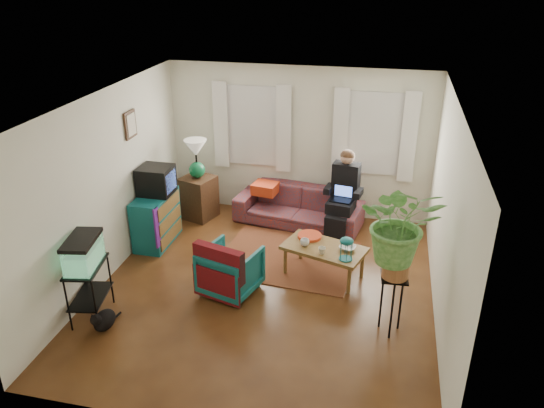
% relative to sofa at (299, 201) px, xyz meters
% --- Properties ---
extents(floor, '(4.50, 5.00, 0.01)m').
position_rel_sofa_xyz_m(floor, '(-0.09, -2.05, -0.42)').
color(floor, '#4F2B14').
rests_on(floor, ground).
extents(ceiling, '(4.50, 5.00, 0.01)m').
position_rel_sofa_xyz_m(ceiling, '(-0.09, -2.05, 2.18)').
color(ceiling, white).
rests_on(ceiling, wall_back).
extents(wall_back, '(4.50, 0.01, 2.60)m').
position_rel_sofa_xyz_m(wall_back, '(-0.09, 0.45, 0.88)').
color(wall_back, silver).
rests_on(wall_back, floor).
extents(wall_front, '(4.50, 0.01, 2.60)m').
position_rel_sofa_xyz_m(wall_front, '(-0.09, -4.55, 0.88)').
color(wall_front, silver).
rests_on(wall_front, floor).
extents(wall_left, '(0.01, 5.00, 2.60)m').
position_rel_sofa_xyz_m(wall_left, '(-2.34, -2.05, 0.88)').
color(wall_left, silver).
rests_on(wall_left, floor).
extents(wall_right, '(0.01, 5.00, 2.60)m').
position_rel_sofa_xyz_m(wall_right, '(2.16, -2.05, 0.88)').
color(wall_right, silver).
rests_on(wall_right, floor).
extents(window_left, '(1.08, 0.04, 1.38)m').
position_rel_sofa_xyz_m(window_left, '(-0.89, 0.43, 1.13)').
color(window_left, white).
rests_on(window_left, wall_back).
extents(window_right, '(1.08, 0.04, 1.38)m').
position_rel_sofa_xyz_m(window_right, '(1.16, 0.43, 1.13)').
color(window_right, white).
rests_on(window_right, wall_back).
extents(curtains_left, '(1.36, 0.06, 1.50)m').
position_rel_sofa_xyz_m(curtains_left, '(-0.89, 0.35, 1.13)').
color(curtains_left, white).
rests_on(curtains_left, wall_back).
extents(curtains_right, '(1.36, 0.06, 1.50)m').
position_rel_sofa_xyz_m(curtains_right, '(1.16, 0.35, 1.13)').
color(curtains_right, white).
rests_on(curtains_right, wall_back).
extents(picture_frame, '(0.04, 0.32, 0.40)m').
position_rel_sofa_xyz_m(picture_frame, '(-2.31, -1.20, 1.53)').
color(picture_frame, '#3D2616').
rests_on(picture_frame, wall_left).
extents(area_rug, '(2.13, 1.76, 0.01)m').
position_rel_sofa_xyz_m(area_rug, '(0.05, -1.20, -0.41)').
color(area_rug, brown).
rests_on(area_rug, floor).
extents(sofa, '(2.24, 1.18, 0.83)m').
position_rel_sofa_xyz_m(sofa, '(0.00, 0.00, 0.00)').
color(sofa, brown).
rests_on(sofa, floor).
extents(seated_person, '(0.63, 0.73, 1.27)m').
position_rel_sofa_xyz_m(seated_person, '(0.76, -0.13, 0.22)').
color(seated_person, black).
rests_on(seated_person, sofa).
extents(side_table, '(0.64, 0.64, 0.75)m').
position_rel_sofa_xyz_m(side_table, '(-1.74, -0.13, -0.04)').
color(side_table, '#412118').
rests_on(side_table, floor).
extents(table_lamp, '(0.48, 0.48, 0.68)m').
position_rel_sofa_xyz_m(table_lamp, '(-1.74, -0.13, 0.65)').
color(table_lamp, white).
rests_on(table_lamp, side_table).
extents(dresser, '(0.46, 0.92, 0.82)m').
position_rel_sofa_xyz_m(dresser, '(-2.08, -1.16, -0.01)').
color(dresser, '#135D73').
rests_on(dresser, floor).
extents(crt_tv, '(0.51, 0.46, 0.44)m').
position_rel_sofa_xyz_m(crt_tv, '(-2.07, -1.06, 0.62)').
color(crt_tv, black).
rests_on(crt_tv, dresser).
extents(aquarium_stand, '(0.49, 0.72, 0.75)m').
position_rel_sofa_xyz_m(aquarium_stand, '(-2.09, -3.15, -0.04)').
color(aquarium_stand, black).
rests_on(aquarium_stand, floor).
extents(aquarium, '(0.44, 0.66, 0.39)m').
position_rel_sofa_xyz_m(aquarium, '(-2.09, -3.15, 0.52)').
color(aquarium, '#7FD899').
rests_on(aquarium, aquarium_stand).
extents(black_cat, '(0.28, 0.39, 0.31)m').
position_rel_sofa_xyz_m(black_cat, '(-1.82, -3.36, -0.26)').
color(black_cat, black).
rests_on(black_cat, floor).
extents(armchair, '(0.86, 0.83, 0.72)m').
position_rel_sofa_xyz_m(armchair, '(-0.54, -2.22, -0.06)').
color(armchair, '#105C64').
rests_on(armchair, floor).
extents(serape_throw, '(0.74, 0.36, 0.59)m').
position_rel_sofa_xyz_m(serape_throw, '(-0.62, -2.49, 0.09)').
color(serape_throw, '#9E0A0A').
rests_on(serape_throw, armchair).
extents(coffee_table, '(1.27, 0.93, 0.47)m').
position_rel_sofa_xyz_m(coffee_table, '(0.64, -1.56, -0.18)').
color(coffee_table, olive).
rests_on(coffee_table, floor).
extents(cup_a, '(0.16, 0.16, 0.10)m').
position_rel_sofa_xyz_m(cup_a, '(0.36, -1.58, 0.10)').
color(cup_a, white).
rests_on(cup_a, coffee_table).
extents(cup_b, '(0.13, 0.13, 0.10)m').
position_rel_sofa_xyz_m(cup_b, '(0.63, -1.76, 0.10)').
color(cup_b, beige).
rests_on(cup_b, coffee_table).
extents(bowl, '(0.28, 0.28, 0.06)m').
position_rel_sofa_xyz_m(bowl, '(0.96, -1.56, 0.08)').
color(bowl, white).
rests_on(bowl, coffee_table).
extents(snack_tray, '(0.44, 0.44, 0.04)m').
position_rel_sofa_xyz_m(snack_tray, '(0.39, -1.32, 0.07)').
color(snack_tray, '#B21414').
rests_on(snack_tray, coffee_table).
extents(birdcage, '(0.23, 0.23, 0.33)m').
position_rel_sofa_xyz_m(birdcage, '(0.96, -1.83, 0.22)').
color(birdcage, '#115B6B').
rests_on(birdcage, coffee_table).
extents(plant_stand, '(0.35, 0.35, 0.79)m').
position_rel_sofa_xyz_m(plant_stand, '(1.59, -2.63, -0.02)').
color(plant_stand, black).
rests_on(plant_stand, floor).
extents(potted_plant, '(0.95, 0.83, 1.00)m').
position_rel_sofa_xyz_m(potted_plant, '(1.59, -2.63, 0.91)').
color(potted_plant, '#599947').
rests_on(potted_plant, plant_stand).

